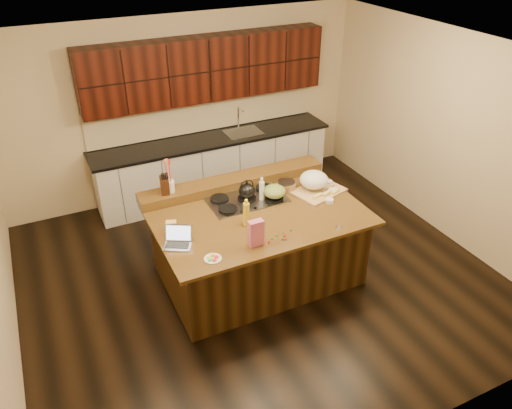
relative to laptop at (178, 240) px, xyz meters
name	(u,v)px	position (x,y,z in m)	size (l,w,h in m)	color
room	(258,180)	(1.02, 0.20, 0.38)	(5.52, 5.02, 2.72)	black
island	(258,245)	(1.02, 0.20, -0.51)	(2.40, 1.60, 0.92)	black
back_ledge	(234,182)	(1.02, 0.90, 0.01)	(2.40, 0.30, 0.12)	black
cooktop	(247,199)	(1.02, 0.50, -0.04)	(0.92, 0.52, 0.05)	gray
back_counter	(212,134)	(1.32, 2.42, 0.01)	(3.70, 0.66, 2.40)	silver
kettle	(247,191)	(1.02, 0.50, 0.08)	(0.20, 0.20, 0.18)	black
green_bowl	(274,191)	(1.32, 0.37, 0.07)	(0.27, 0.27, 0.15)	olive
laptop	(178,240)	(0.00, 0.00, 0.00)	(0.35, 0.33, 0.20)	#B7B7BC
oil_bottle	(246,214)	(0.80, 0.02, 0.08)	(0.07, 0.07, 0.27)	yellow
vinegar_bottle	(262,191)	(1.18, 0.43, 0.07)	(0.06, 0.06, 0.25)	silver
wooden_tray	(315,182)	(1.88, 0.36, 0.06)	(0.70, 0.58, 0.24)	tan
ramekin_a	(329,201)	(1.88, 0.03, -0.03)	(0.10, 0.10, 0.04)	white
ramekin_b	(332,190)	(2.05, 0.23, -0.03)	(0.10, 0.10, 0.04)	white
ramekin_c	(328,183)	(2.12, 0.42, -0.03)	(0.10, 0.10, 0.04)	white
strainer_bowl	(286,186)	(1.57, 0.53, -0.01)	(0.24, 0.24, 0.09)	#996B3F
kitchen_timer	(339,225)	(1.68, -0.48, -0.02)	(0.08, 0.08, 0.07)	silver
pink_bag	(256,233)	(0.73, -0.36, 0.09)	(0.16, 0.08, 0.29)	#CB5F82
candy_plate	(213,259)	(0.23, -0.40, -0.05)	(0.18, 0.18, 0.01)	white
package_box	(171,228)	(0.00, 0.21, 0.02)	(0.11, 0.08, 0.15)	#EBB452
utensil_crock	(170,186)	(0.20, 0.90, 0.14)	(0.12, 0.12, 0.14)	white
knife_block	(165,185)	(0.14, 0.90, 0.17)	(0.10, 0.16, 0.20)	black
gumdrop_0	(286,239)	(1.04, -0.42, -0.04)	(0.02, 0.02, 0.02)	red
gumdrop_1	(284,235)	(1.06, -0.35, -0.04)	(0.02, 0.02, 0.02)	#198C26
gumdrop_2	(268,242)	(0.85, -0.40, -0.04)	(0.02, 0.02, 0.02)	red
gumdrop_3	(291,230)	(1.18, -0.30, -0.04)	(0.02, 0.02, 0.02)	#198C26
gumdrop_4	(262,236)	(0.84, -0.27, -0.04)	(0.02, 0.02, 0.02)	red
gumdrop_5	(272,239)	(0.92, -0.35, -0.04)	(0.02, 0.02, 0.02)	#198C26
gumdrop_6	(284,234)	(1.08, -0.33, -0.04)	(0.02, 0.02, 0.02)	red
gumdrop_7	(283,232)	(1.08, -0.30, -0.04)	(0.02, 0.02, 0.02)	#198C26
gumdrop_8	(285,236)	(1.07, -0.36, -0.04)	(0.02, 0.02, 0.02)	red
gumdrop_9	(282,239)	(1.01, -0.41, -0.04)	(0.02, 0.02, 0.02)	#198C26
gumdrop_10	(264,235)	(0.87, -0.25, -0.04)	(0.02, 0.02, 0.02)	red
gumdrop_11	(277,235)	(0.99, -0.32, -0.04)	(0.02, 0.02, 0.02)	#198C26
gumdrop_12	(283,239)	(1.02, -0.41, -0.04)	(0.02, 0.02, 0.02)	red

